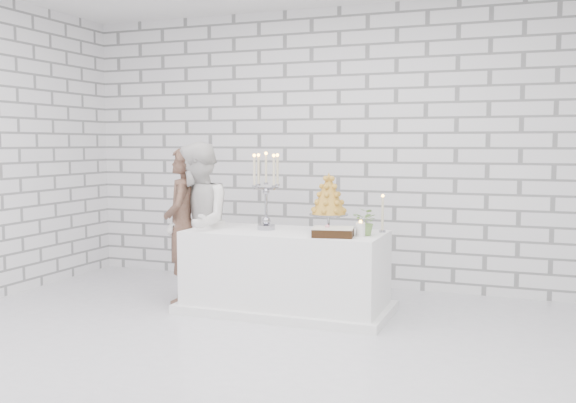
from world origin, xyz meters
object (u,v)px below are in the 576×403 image
object	(u,v)px
candelabra	(266,191)
croquembouche	(329,203)
bride	(197,224)
cake_table	(285,271)
groom	(183,225)

from	to	relation	value
candelabra	croquembouche	size ratio (longest dim) A/B	1.33
candelabra	bride	bearing A→B (deg)	-173.07
cake_table	bride	world-z (taller)	bride
cake_table	groom	xyz separation A→B (m)	(-1.07, 0.01, 0.38)
candelabra	croquembouche	world-z (taller)	candelabra
cake_table	groom	bearing A→B (deg)	179.47
cake_table	croquembouche	bearing A→B (deg)	5.78
bride	croquembouche	bearing A→B (deg)	65.73
bride	candelabra	world-z (taller)	bride
groom	croquembouche	distance (m)	1.50
groom	cake_table	bearing A→B (deg)	69.98
groom	bride	world-z (taller)	bride
cake_table	bride	distance (m)	0.97
cake_table	candelabra	size ratio (longest dim) A/B	2.50
groom	candelabra	size ratio (longest dim) A/B	2.09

